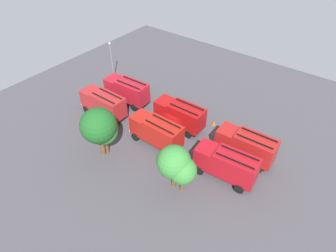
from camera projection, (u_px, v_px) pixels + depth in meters
The scene contains 17 objects.
ground_plane at pixel (168, 134), 39.63m from camera, with size 56.44×56.44×0.00m, color #423F44.
fire_truck_0 at pixel (246, 145), 34.81m from camera, with size 7.29×2.97×3.88m.
fire_truck_1 at pixel (180, 114), 39.49m from camera, with size 7.23×2.84×3.88m.
fire_truck_2 at pixel (127, 90), 44.11m from camera, with size 7.30×3.01×3.88m.
fire_truck_3 at pixel (226, 164), 32.51m from camera, with size 7.37×3.21×3.88m.
fire_truck_4 at pixel (156, 131), 36.80m from camera, with size 7.23×2.83×3.88m.
fire_truck_5 at pixel (103, 103), 41.48m from camera, with size 7.22×2.80×3.88m.
firefighter_0 at pixel (220, 153), 35.59m from camera, with size 0.32×0.46×1.60m.
firefighter_1 at pixel (116, 127), 39.26m from camera, with size 0.29×0.45×1.68m.
tree_0 at pixel (183, 171), 30.39m from camera, with size 3.02×3.02×4.68m.
tree_1 at pixel (174, 162), 30.43m from camera, with size 3.64×3.64×5.64m.
tree_2 at pixel (104, 131), 34.75m from camera, with size 3.34×3.34×5.17m.
tree_3 at pixel (98, 126), 33.89m from camera, with size 4.31×4.31×6.68m.
traffic_cone_0 at pixel (182, 169), 34.33m from camera, with size 0.50×0.50×0.72m, color #F2600C.
traffic_cone_1 at pixel (214, 123), 40.91m from camera, with size 0.47×0.47×0.68m, color #F2600C.
traffic_cone_2 at pixel (205, 141), 38.19m from camera, with size 0.39×0.39×0.56m, color #F2600C.
lamppost at pixel (111, 58), 48.41m from camera, with size 0.36×0.36×6.59m.
Camera 1 is at (-18.15, 23.71, 26.07)m, focal length 31.45 mm.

